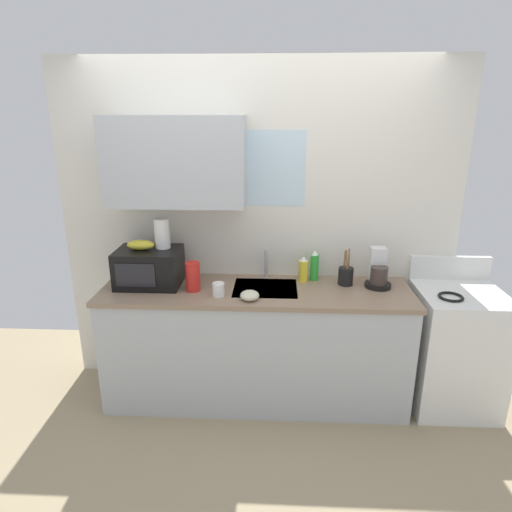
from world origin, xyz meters
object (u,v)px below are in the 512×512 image
object	(u,v)px
microwave	(149,267)
banana_bunch	(141,245)
small_bowl	(250,295)
dish_soap_bottle_green	(314,266)
cereal_canister	(193,277)
coffee_maker	(378,272)
dish_soap_bottle_yellow	(303,270)
paper_towel_roll	(162,233)
utensil_crock	(346,275)
stove_range	(454,348)
mug_white	(219,289)

from	to	relation	value
microwave	banana_bunch	size ratio (longest dim) A/B	2.30
microwave	small_bowl	world-z (taller)	microwave
dish_soap_bottle_green	cereal_canister	size ratio (longest dim) A/B	1.11
coffee_maker	dish_soap_bottle_yellow	size ratio (longest dim) A/B	1.41
paper_towel_roll	coffee_maker	world-z (taller)	paper_towel_roll
coffee_maker	dish_soap_bottle_yellow	bearing A→B (deg)	173.71
banana_bunch	microwave	bearing A→B (deg)	-1.80
microwave	utensil_crock	xyz separation A→B (m)	(1.45, 0.07, -0.06)
stove_range	dish_soap_bottle_yellow	xyz separation A→B (m)	(-1.12, 0.16, 0.53)
banana_bunch	dish_soap_bottle_yellow	size ratio (longest dim) A/B	1.01
cereal_canister	small_bowl	xyz separation A→B (m)	(0.41, -0.15, -0.07)
dish_soap_bottle_green	utensil_crock	bearing A→B (deg)	-20.75
dish_soap_bottle_yellow	stove_range	bearing A→B (deg)	-8.35
microwave	utensil_crock	size ratio (longest dim) A/B	1.68
banana_bunch	paper_towel_roll	xyz separation A→B (m)	(0.15, 0.05, 0.08)
stove_range	microwave	world-z (taller)	microwave
microwave	dish_soap_bottle_yellow	xyz separation A→B (m)	(1.13, 0.12, -0.04)
dish_soap_bottle_yellow	dish_soap_bottle_green	bearing A→B (deg)	23.34
cereal_canister	utensil_crock	size ratio (longest dim) A/B	0.77
microwave	cereal_canister	size ratio (longest dim) A/B	2.18
utensil_crock	small_bowl	size ratio (longest dim) A/B	2.11
paper_towel_roll	coffee_maker	xyz separation A→B (m)	(1.58, 0.01, -0.28)
paper_towel_roll	dish_soap_bottle_green	world-z (taller)	paper_towel_roll
paper_towel_roll	dish_soap_bottle_yellow	world-z (taller)	paper_towel_roll
paper_towel_roll	dish_soap_bottle_green	distance (m)	1.16
mug_white	small_bowl	size ratio (longest dim) A/B	0.73
dish_soap_bottle_green	banana_bunch	bearing A→B (deg)	-173.04
dish_soap_bottle_yellow	cereal_canister	size ratio (longest dim) A/B	0.94
banana_bunch	dish_soap_bottle_green	bearing A→B (deg)	6.96
stove_range	small_bowl	xyz separation A→B (m)	(-1.50, -0.20, 0.47)
banana_bunch	cereal_canister	bearing A→B (deg)	-14.38
microwave	mug_white	size ratio (longest dim) A/B	4.84
microwave	small_bowl	size ratio (longest dim) A/B	3.54
dish_soap_bottle_green	small_bowl	bearing A→B (deg)	-139.00
dish_soap_bottle_yellow	cereal_canister	bearing A→B (deg)	-164.66
stove_range	coffee_maker	distance (m)	0.80
microwave	paper_towel_roll	xyz separation A→B (m)	(0.10, 0.05, 0.24)
stove_range	utensil_crock	xyz separation A→B (m)	(-0.81, 0.12, 0.51)
mug_white	utensil_crock	xyz separation A→B (m)	(0.91, 0.26, 0.02)
cereal_canister	coffee_maker	bearing A→B (deg)	6.76
dish_soap_bottle_yellow	small_bowl	bearing A→B (deg)	-135.92
small_bowl	coffee_maker	bearing A→B (deg)	18.51
microwave	dish_soap_bottle_yellow	bearing A→B (deg)	6.01
banana_bunch	mug_white	bearing A→B (deg)	-18.01
paper_towel_roll	small_bowl	bearing A→B (deg)	-24.63
utensil_crock	paper_towel_roll	bearing A→B (deg)	-179.16
mug_white	utensil_crock	distance (m)	0.95
banana_bunch	utensil_crock	bearing A→B (deg)	2.67
dish_soap_bottle_yellow	dish_soap_bottle_green	size ratio (longest dim) A/B	0.85
paper_towel_roll	utensil_crock	bearing A→B (deg)	0.84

